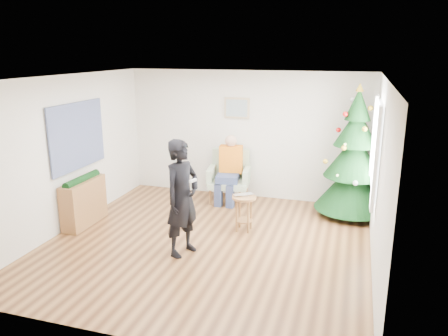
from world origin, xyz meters
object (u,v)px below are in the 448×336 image
(christmas_tree, at_px, (354,158))
(console, at_px, (84,203))
(armchair, at_px, (229,183))
(standing_man, at_px, (182,198))
(stool, at_px, (244,213))

(christmas_tree, height_order, console, christmas_tree)
(armchair, relative_size, standing_man, 0.59)
(stool, bearing_deg, standing_man, -121.09)
(christmas_tree, height_order, armchair, christmas_tree)
(armchair, relative_size, console, 1.04)
(stool, bearing_deg, armchair, 115.70)
(stool, distance_m, standing_man, 1.40)
(stool, bearing_deg, console, -168.68)
(standing_man, bearing_deg, armchair, 19.76)
(armchair, bearing_deg, christmas_tree, -10.62)
(armchair, xyz_separation_m, standing_man, (0.00, -2.48, 0.49))
(stool, height_order, console, console)
(christmas_tree, distance_m, standing_man, 3.39)
(armchair, bearing_deg, console, -145.84)
(stool, height_order, armchair, armchair)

